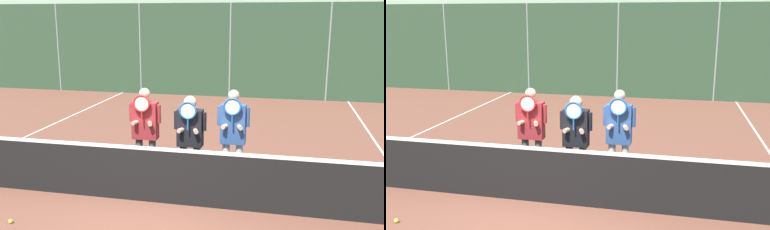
# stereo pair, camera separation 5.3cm
# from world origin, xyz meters

# --- Properties ---
(ground_plane) EXTENTS (120.00, 120.00, 0.00)m
(ground_plane) POSITION_xyz_m (0.00, 0.00, 0.00)
(ground_plane) COLOR brown
(hill_distant) EXTENTS (128.79, 71.55, 25.04)m
(hill_distant) POSITION_xyz_m (0.00, 59.01, 0.00)
(hill_distant) COLOR slate
(hill_distant) RESTS_ON ground_plane
(clubhouse_building) EXTENTS (20.90, 5.50, 3.43)m
(clubhouse_building) POSITION_xyz_m (-0.15, 18.94, 1.74)
(clubhouse_building) COLOR tan
(clubhouse_building) RESTS_ON ground_plane
(fence_back) EXTENTS (21.54, 0.06, 3.54)m
(fence_back) POSITION_xyz_m (0.00, 9.85, 1.77)
(fence_back) COLOR gray
(fence_back) RESTS_ON ground_plane
(tennis_net) EXTENTS (11.77, 0.09, 1.06)m
(tennis_net) POSITION_xyz_m (0.00, 0.00, 0.50)
(tennis_net) COLOR gray
(tennis_net) RESTS_ON ground_plane
(court_line_left_sideline) EXTENTS (0.05, 16.00, 0.01)m
(court_line_left_sideline) POSITION_xyz_m (-4.38, 3.00, 0.00)
(court_line_left_sideline) COLOR white
(court_line_left_sideline) RESTS_ON ground_plane
(player_leftmost) EXTENTS (0.60, 0.34, 1.80)m
(player_leftmost) POSITION_xyz_m (-0.32, 0.79, 1.06)
(player_leftmost) COLOR #56565B
(player_leftmost) RESTS_ON ground_plane
(player_center_left) EXTENTS (0.58, 0.34, 1.71)m
(player_center_left) POSITION_xyz_m (0.55, 0.65, 1.03)
(player_center_left) COLOR #56565B
(player_center_left) RESTS_ON ground_plane
(player_center_right) EXTENTS (0.57, 0.34, 1.82)m
(player_center_right) POSITION_xyz_m (1.29, 0.80, 1.07)
(player_center_right) COLOR white
(player_center_right) RESTS_ON ground_plane
(car_far_left) EXTENTS (4.04, 2.05, 1.86)m
(car_far_left) POSITION_xyz_m (-6.14, 12.31, 0.94)
(car_far_left) COLOR #B2B7BC
(car_far_left) RESTS_ON ground_plane
(car_left_of_center) EXTENTS (4.43, 1.95, 1.79)m
(car_left_of_center) POSITION_xyz_m (-1.09, 12.38, 0.91)
(car_left_of_center) COLOR #285638
(car_left_of_center) RESTS_ON ground_plane
(car_center) EXTENTS (4.50, 2.07, 1.89)m
(car_center) POSITION_xyz_m (4.19, 12.56, 0.96)
(car_center) COLOR #285638
(car_center) RESTS_ON ground_plane
(tennis_ball_on_court) EXTENTS (0.07, 0.07, 0.07)m
(tennis_ball_on_court) POSITION_xyz_m (-1.80, -1.20, 0.03)
(tennis_ball_on_court) COLOR #CCDB33
(tennis_ball_on_court) RESTS_ON ground_plane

